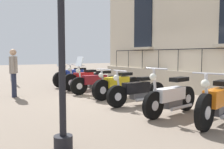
% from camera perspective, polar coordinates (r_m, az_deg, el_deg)
% --- Properties ---
extents(ground_plane, '(60.00, 60.00, 0.00)m').
position_cam_1_polar(ground_plane, '(8.27, 2.87, -5.39)').
color(ground_plane, gray).
extents(motorcycle_blue, '(2.17, 0.72, 1.28)m').
position_cam_1_polar(motorcycle_blue, '(11.26, -8.78, -0.42)').
color(motorcycle_blue, black).
rests_on(motorcycle_blue, ground_plane).
extents(motorcycle_red, '(2.05, 0.70, 1.07)m').
position_cam_1_polar(motorcycle_red, '(10.14, -6.43, -1.10)').
color(motorcycle_red, black).
rests_on(motorcycle_red, ground_plane).
extents(motorcycle_maroon, '(2.01, 0.62, 1.38)m').
position_cam_1_polar(motorcycle_maroon, '(9.10, -3.87, -1.72)').
color(motorcycle_maroon, black).
rests_on(motorcycle_maroon, ground_plane).
extents(motorcycle_yellow, '(2.07, 0.68, 1.00)m').
position_cam_1_polar(motorcycle_yellow, '(8.14, 1.38, -2.54)').
color(motorcycle_yellow, black).
rests_on(motorcycle_yellow, ground_plane).
extents(motorcycle_black, '(2.06, 0.58, 1.02)m').
position_cam_1_polar(motorcycle_black, '(7.08, 5.87, -3.84)').
color(motorcycle_black, black).
rests_on(motorcycle_black, ground_plane).
extents(motorcycle_white, '(1.95, 0.59, 1.15)m').
position_cam_1_polar(motorcycle_white, '(6.04, 13.57, -5.19)').
color(motorcycle_white, black).
rests_on(motorcycle_white, ground_plane).
extents(motorcycle_orange, '(1.94, 0.74, 1.10)m').
position_cam_1_polar(motorcycle_orange, '(5.51, 23.29, -6.08)').
color(motorcycle_orange, black).
rests_on(motorcycle_orange, ground_plane).
extents(crowd_barrier, '(0.25, 2.28, 1.05)m').
position_cam_1_polar(crowd_barrier, '(13.35, -22.14, 0.54)').
color(crowd_barrier, '#B7B7BF').
rests_on(crowd_barrier, ground_plane).
extents(pedestrian_standing, '(0.32, 0.51, 1.63)m').
position_cam_1_polar(pedestrian_standing, '(8.95, -21.93, 0.95)').
color(pedestrian_standing, '#23283D').
rests_on(pedestrian_standing, ground_plane).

